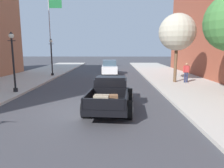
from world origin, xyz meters
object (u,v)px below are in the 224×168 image
Objects in this scene: hotrod_truck_black at (111,93)px; flagpole at (51,26)px; car_background_white at (109,68)px; street_lamp_far at (52,54)px; street_tree_second at (177,32)px; street_lamp_near at (13,58)px; pedestrian_sidewalk_right at (186,71)px.

flagpole is (-7.91, 16.90, 5.02)m from hotrod_truck_black.
street_lamp_far is at bearing -158.43° from car_background_white.
car_background_white is at bearing -21.44° from flagpole.
street_tree_second is at bearing -19.99° from street_lamp_far.
street_tree_second is (5.73, -6.65, 3.50)m from car_background_white.
street_lamp_near is 8.44m from street_lamp_far.
street_lamp_far is at bearing 90.68° from street_lamp_near.
hotrod_truck_black is 7.25m from street_lamp_near.
pedestrian_sidewalk_right is at bearing -46.47° from car_background_white.
hotrod_truck_black is 9.69m from street_tree_second.
flagpole reaches higher than hotrod_truck_black.
pedestrian_sidewalk_right is 0.29× the size of street_tree_second.
street_lamp_far is (-0.10, 8.44, 0.00)m from street_lamp_near.
street_lamp_far reaches higher than hotrod_truck_black.
car_background_white is at bearing 61.33° from street_lamp_near.
pedestrian_sidewalk_right is 0.43× the size of street_lamp_far.
street_lamp_near is 14.26m from flagpole.
pedestrian_sidewalk_right is 3.31m from street_tree_second.
street_lamp_near is at bearing -162.67° from pedestrian_sidewalk_right.
flagpole is 1.62× the size of street_tree_second.
street_lamp_near is at bearing -160.30° from street_tree_second.
street_lamp_far is at bearing 160.01° from street_tree_second.
car_background_white is at bearing 133.53° from pedestrian_sidewalk_right.
street_tree_second is (5.32, 7.30, 3.52)m from hotrod_truck_black.
pedestrian_sidewalk_right is 0.43× the size of street_lamp_near.
street_lamp_far is 0.42× the size of flagpole.
hotrod_truck_black is at bearing -126.06° from street_tree_second.
flagpole is (-14.07, 9.87, 4.68)m from pedestrian_sidewalk_right.
car_background_white is 9.45m from street_tree_second.
pedestrian_sidewalk_right is 13.15m from street_lamp_near.
car_background_white reaches higher than hotrod_truck_black.
car_background_white is 6.67m from street_lamp_far.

